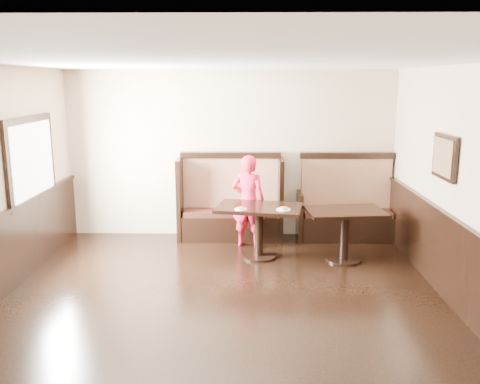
{
  "coord_description": "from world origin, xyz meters",
  "views": [
    {
      "loc": [
        0.3,
        -5.01,
        2.61
      ],
      "look_at": [
        0.18,
        2.35,
        1.0
      ],
      "focal_mm": 38.0,
      "sensor_mm": 36.0,
      "label": 1
    }
  ],
  "objects_px": {
    "booth_main": "(230,207)",
    "table_neighbor": "(345,223)",
    "booth_neighbor": "(346,211)",
    "child": "(248,201)",
    "table_main": "(259,218)"
  },
  "relations": [
    {
      "from": "table_neighbor",
      "to": "booth_neighbor",
      "type": "bearing_deg",
      "value": 72.12
    },
    {
      "from": "booth_main",
      "to": "table_main",
      "type": "distance_m",
      "value": 1.08
    },
    {
      "from": "booth_main",
      "to": "child",
      "type": "relative_size",
      "value": 1.18
    },
    {
      "from": "table_neighbor",
      "to": "booth_main",
      "type": "bearing_deg",
      "value": 140.95
    },
    {
      "from": "booth_main",
      "to": "child",
      "type": "height_order",
      "value": "child"
    },
    {
      "from": "table_main",
      "to": "table_neighbor",
      "type": "height_order",
      "value": "table_main"
    },
    {
      "from": "table_neighbor",
      "to": "child",
      "type": "height_order",
      "value": "child"
    },
    {
      "from": "table_main",
      "to": "table_neighbor",
      "type": "relative_size",
      "value": 1.15
    },
    {
      "from": "booth_neighbor",
      "to": "table_main",
      "type": "height_order",
      "value": "booth_neighbor"
    },
    {
      "from": "booth_neighbor",
      "to": "table_neighbor",
      "type": "relative_size",
      "value": 1.39
    },
    {
      "from": "booth_neighbor",
      "to": "child",
      "type": "xyz_separation_m",
      "value": [
        -1.65,
        -0.47,
        0.26
      ]
    },
    {
      "from": "booth_neighbor",
      "to": "table_neighbor",
      "type": "height_order",
      "value": "booth_neighbor"
    },
    {
      "from": "booth_neighbor",
      "to": "table_main",
      "type": "relative_size",
      "value": 1.21
    },
    {
      "from": "booth_main",
      "to": "table_neighbor",
      "type": "xyz_separation_m",
      "value": [
        1.72,
        -1.11,
        0.05
      ]
    },
    {
      "from": "booth_main",
      "to": "booth_neighbor",
      "type": "distance_m",
      "value": 1.95
    }
  ]
}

